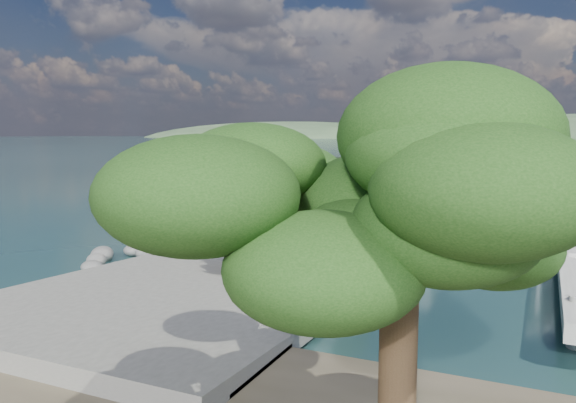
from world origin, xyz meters
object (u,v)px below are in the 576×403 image
(landing_craft, at_px, (397,200))
(soldier, at_px, (175,239))
(overhang_tree, at_px, (377,197))
(military_truck, at_px, (309,208))

(landing_craft, bearing_deg, soldier, -104.04)
(overhang_tree, bearing_deg, soldier, 136.28)
(soldier, xyz_separation_m, overhang_tree, (11.51, -11.00, 3.43))
(military_truck, bearing_deg, landing_craft, 99.15)
(military_truck, bearing_deg, overhang_tree, -57.15)
(soldier, height_order, overhang_tree, overhang_tree)
(soldier, bearing_deg, military_truck, 9.76)
(landing_craft, bearing_deg, overhang_tree, -80.18)
(soldier, relative_size, overhang_tree, 0.24)
(soldier, distance_m, overhang_tree, 16.29)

